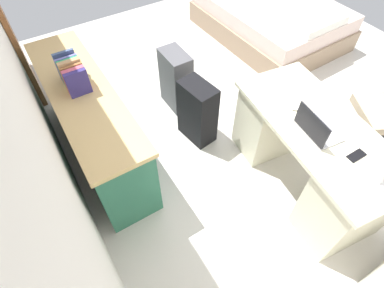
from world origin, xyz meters
name	(u,v)px	position (x,y,z in m)	size (l,w,h in m)	color
ground_plane	(245,98)	(0.00, 0.00, 0.00)	(5.17, 5.17, 0.00)	beige
wall_back	(6,66)	(0.00, 2.07, 1.26)	(4.17, 0.10, 2.51)	silver
desk	(308,155)	(-1.13, 0.29, 0.38)	(1.51, 0.84, 0.74)	beige
credenza	(92,123)	(0.15, 1.69, 0.39)	(1.80, 0.48, 0.78)	#28664C
bed	(271,19)	(0.89, -1.10, 0.24)	(1.94, 1.46, 0.58)	gray
suitcase_black	(197,112)	(-0.17, 0.77, 0.32)	(0.36, 0.22, 0.65)	black
suitcase_spare_grey	(176,80)	(0.35, 0.71, 0.33)	(0.36, 0.22, 0.65)	#4C4C51
laptop	(316,128)	(-1.15, 0.39, 0.78)	(0.34, 0.26, 0.21)	#B7B7BC
computer_mouse	(297,107)	(-0.89, 0.31, 0.75)	(0.06, 0.10, 0.03)	white
cell_phone_near_laptop	(356,156)	(-1.45, 0.30, 0.74)	(0.07, 0.14, 0.01)	black
book_row	(73,74)	(0.21, 1.69, 0.90)	(0.31, 0.17, 0.24)	navy
figurine_small	(66,65)	(0.45, 1.69, 0.84)	(0.08, 0.08, 0.11)	red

